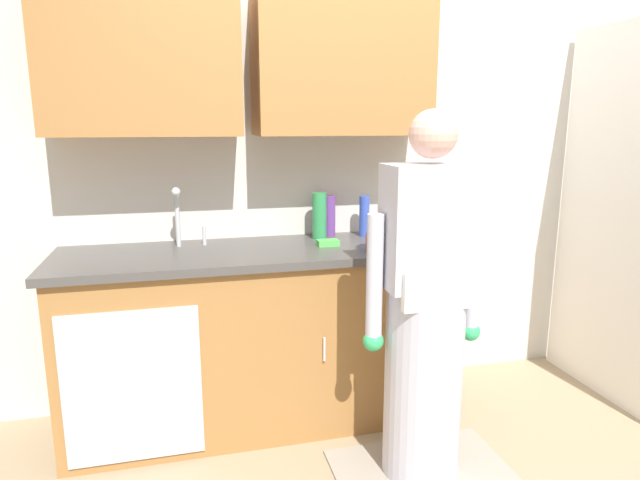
% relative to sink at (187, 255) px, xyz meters
% --- Properties ---
extents(kitchen_wall_with_uppers, '(4.80, 0.44, 2.70)m').
position_rel_sink_xyz_m(kitchen_wall_with_uppers, '(0.74, 0.29, 0.55)').
color(kitchen_wall_with_uppers, beige).
rests_on(kitchen_wall_with_uppers, ground).
extents(closet_door_panel, '(0.04, 1.10, 2.10)m').
position_rel_sink_xyz_m(closet_door_panel, '(2.33, -0.31, 0.12)').
color(closet_door_panel, silver).
rests_on(closet_door_panel, ground).
extents(counter_cabinet, '(1.90, 0.62, 0.90)m').
position_rel_sink_xyz_m(counter_cabinet, '(0.33, -0.01, -0.48)').
color(counter_cabinet, '#9E6B38').
rests_on(counter_cabinet, ground).
extents(countertop, '(1.96, 0.66, 0.04)m').
position_rel_sink_xyz_m(countertop, '(0.33, -0.01, -0.01)').
color(countertop, '#474442').
rests_on(countertop, counter_cabinet).
extents(sink, '(0.50, 0.36, 0.35)m').
position_rel_sink_xyz_m(sink, '(0.00, 0.00, 0.00)').
color(sink, '#B7BABF').
rests_on(sink, counter_cabinet).
extents(person_at_sink, '(0.55, 0.34, 1.62)m').
position_rel_sink_xyz_m(person_at_sink, '(0.98, -0.65, -0.23)').
color(person_at_sink, white).
rests_on(person_at_sink, ground).
extents(floor_mat, '(0.80, 0.50, 0.01)m').
position_rel_sink_xyz_m(floor_mat, '(0.99, -0.66, -0.92)').
color(floor_mat, gray).
rests_on(floor_mat, ground).
extents(bottle_water_short, '(0.06, 0.06, 0.23)m').
position_rel_sink_xyz_m(bottle_water_short, '(0.97, 0.16, 0.13)').
color(bottle_water_short, '#334CB2').
rests_on(bottle_water_short, countertop).
extents(bottle_dish_liquid, '(0.08, 0.08, 0.25)m').
position_rel_sink_xyz_m(bottle_dish_liquid, '(0.71, 0.16, 0.14)').
color(bottle_dish_liquid, '#2D8C4C').
rests_on(bottle_dish_liquid, countertop).
extents(bottle_cleaner_spray, '(0.07, 0.07, 0.22)m').
position_rel_sink_xyz_m(bottle_cleaner_spray, '(0.79, 0.23, 0.13)').
color(bottle_cleaner_spray, '#66388C').
rests_on(bottle_cleaner_spray, countertop).
extents(cup_by_sink, '(0.08, 0.08, 0.09)m').
position_rel_sink_xyz_m(cup_by_sink, '(0.90, -0.20, 0.06)').
color(cup_by_sink, '#B24C47').
rests_on(cup_by_sink, countertop).
extents(sponge, '(0.11, 0.07, 0.03)m').
position_rel_sink_xyz_m(sponge, '(0.71, -0.03, 0.03)').
color(sponge, '#4CBF4C').
rests_on(sponge, countertop).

